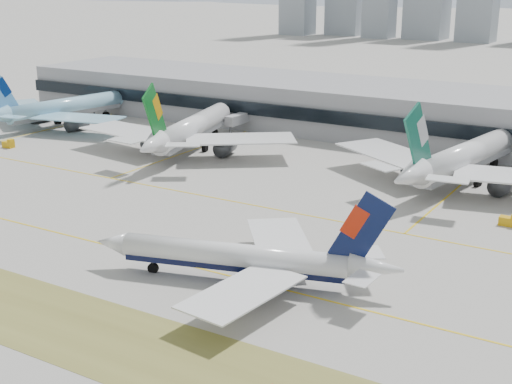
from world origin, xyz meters
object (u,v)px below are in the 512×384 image
Objects in this scene: widebody_korean at (60,109)px; widebody_eva at (190,130)px; terminal at (403,112)px; taxiing_airliner at (245,259)px; widebody_cathay at (462,159)px.

widebody_eva is (58.30, -6.55, 0.46)m from widebody_korean.
widebody_eva reaches higher than terminal.
terminal is at bearing -54.77° from widebody_eva.
widebody_eva is at bearing -63.92° from taxiing_airliner.
terminal is (-31.10, 44.79, 1.20)m from widebody_cathay.
widebody_cathay reaches higher than taxiing_airliner.
widebody_cathay is 54.54m from terminal.
taxiing_airliner is 141.75m from widebody_korean.
widebody_cathay is at bearing -55.23° from terminal.
taxiing_airliner is 77.32m from widebody_cathay.
widebody_cathay is at bearing -98.67° from widebody_eva.
widebody_korean reaches higher than terminal.
terminal is at bearing 44.10° from widebody_cathay.
terminal is (44.77, 51.72, 1.27)m from widebody_eva.
widebody_eva is at bearing -87.17° from widebody_korean.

